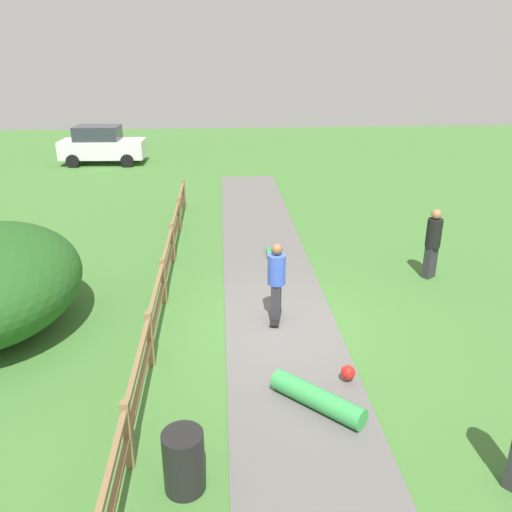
# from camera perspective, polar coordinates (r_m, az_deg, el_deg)

# --- Properties ---
(ground_plane) EXTENTS (60.00, 60.00, 0.00)m
(ground_plane) POSITION_cam_1_polar(r_m,az_deg,el_deg) (11.28, 2.78, -7.65)
(ground_plane) COLOR #427533
(asphalt_path) EXTENTS (2.40, 28.00, 0.02)m
(asphalt_path) POSITION_cam_1_polar(r_m,az_deg,el_deg) (11.27, 2.78, -7.61)
(asphalt_path) COLOR #605E5B
(asphalt_path) RESTS_ON ground_plane
(wooden_fence) EXTENTS (0.12, 18.12, 1.10)m
(wooden_fence) POSITION_cam_1_polar(r_m,az_deg,el_deg) (10.98, -10.81, -4.95)
(wooden_fence) COLOR olive
(wooden_fence) RESTS_ON ground_plane
(trash_bin) EXTENTS (0.56, 0.56, 0.90)m
(trash_bin) POSITION_cam_1_polar(r_m,az_deg,el_deg) (7.47, -7.93, -21.42)
(trash_bin) COLOR black
(trash_bin) RESTS_ON ground_plane
(skater_riding) EXTENTS (0.45, 0.82, 1.77)m
(skater_riding) POSITION_cam_1_polar(r_m,az_deg,el_deg) (11.02, 2.26, -2.51)
(skater_riding) COLOR black
(skater_riding) RESTS_ON asphalt_path
(skater_fallen) EXTENTS (1.54, 1.54, 0.36)m
(skater_fallen) POSITION_cam_1_polar(r_m,az_deg,el_deg) (8.95, 7.00, -15.04)
(skater_fallen) COLOR green
(skater_fallen) RESTS_ON asphalt_path
(skateboard_loose) EXTENTS (0.23, 0.81, 0.08)m
(skateboard_loose) POSITION_cam_1_polar(r_m,az_deg,el_deg) (14.96, 1.57, 0.43)
(skateboard_loose) COLOR #338C4C
(skateboard_loose) RESTS_ON asphalt_path
(bystander_black) EXTENTS (0.53, 0.53, 1.84)m
(bystander_black) POSITION_cam_1_polar(r_m,az_deg,el_deg) (13.91, 18.86, 1.65)
(bystander_black) COLOR #2D2D33
(bystander_black) RESTS_ON ground_plane
(parked_car_white) EXTENTS (4.26, 2.11, 1.92)m
(parked_car_white) POSITION_cam_1_polar(r_m,az_deg,el_deg) (28.22, -16.57, 11.60)
(parked_car_white) COLOR silver
(parked_car_white) RESTS_ON ground_plane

